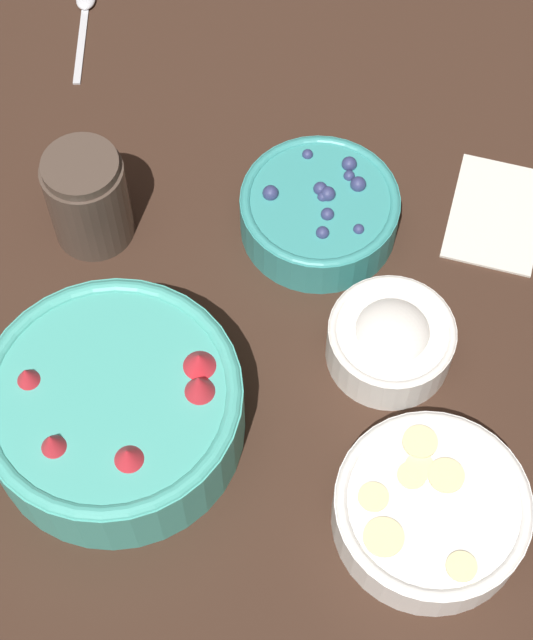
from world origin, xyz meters
TOP-DOWN VIEW (x-y plane):
  - ground_plane at (0.00, 0.00)m, footprint 4.00×4.00m
  - bowl_strawberries at (-0.14, 0.07)m, footprint 0.23×0.23m
  - bowl_blueberries at (0.11, -0.07)m, footprint 0.16×0.16m
  - bowl_bananas at (-0.18, -0.21)m, footprint 0.17×0.17m
  - bowl_cream at (-0.02, -0.15)m, footprint 0.12×0.12m
  - jar_chocolate at (0.06, 0.15)m, footprint 0.08×0.08m
  - napkin at (0.15, -0.24)m, footprint 0.14×0.10m
  - spoon at (0.34, 0.24)m, footprint 0.14×0.04m

SIDE VIEW (x-z plane):
  - ground_plane at x=0.00m, z-range 0.00..0.00m
  - napkin at x=0.15m, z-range 0.00..0.01m
  - spoon at x=0.34m, z-range 0.00..0.01m
  - bowl_bananas at x=-0.18m, z-range 0.00..0.05m
  - bowl_blueberries at x=0.11m, z-range 0.00..0.06m
  - bowl_cream at x=-0.02m, z-range 0.00..0.06m
  - bowl_strawberries at x=-0.14m, z-range 0.00..0.10m
  - jar_chocolate at x=0.06m, z-range 0.00..0.10m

